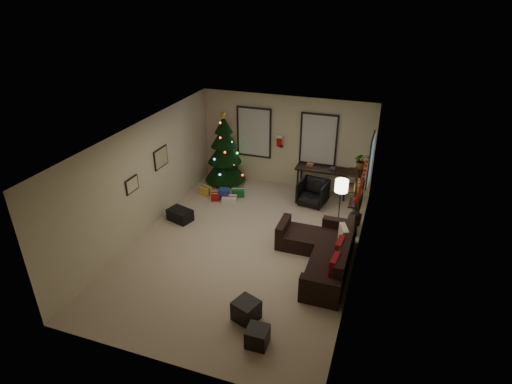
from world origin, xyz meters
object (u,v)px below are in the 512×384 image
at_px(sofa, 324,253).
at_px(desk, 323,171).
at_px(christmas_tree, 225,153).
at_px(desk_chair, 313,192).
at_px(bookshelf, 356,199).

xyz_separation_m(sofa, desk, (-0.68, 3.24, 0.45)).
height_order(sofa, desk, sofa).
distance_m(christmas_tree, desk, 2.93).
bearing_deg(desk_chair, desk, 87.83).
xyz_separation_m(sofa, desk_chair, (-0.81, 2.59, 0.08)).
relative_size(desk_chair, bookshelf, 0.39).
bearing_deg(bookshelf, desk_chair, 140.50).
relative_size(christmas_tree, desk_chair, 3.26).
relative_size(christmas_tree, desk, 1.49).
bearing_deg(desk_chair, sofa, -63.99).
distance_m(sofa, desk_chair, 2.72).
height_order(desk, desk_chair, desk).
distance_m(desk_chair, bookshelf, 1.69).
bearing_deg(sofa, christmas_tree, 139.31).
distance_m(desk, bookshelf, 2.02).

